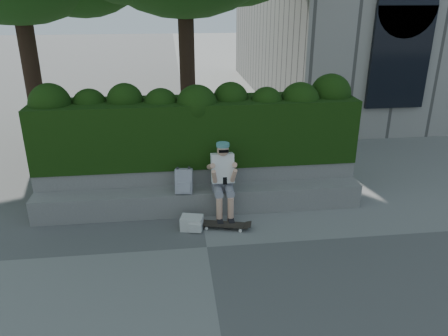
{
  "coord_description": "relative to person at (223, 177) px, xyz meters",
  "views": [
    {
      "loc": [
        -0.46,
        -6.0,
        3.79
      ],
      "look_at": [
        0.4,
        1.0,
        0.95
      ],
      "focal_mm": 35.0,
      "sensor_mm": 36.0,
      "label": 1
    }
  ],
  "objects": [
    {
      "name": "backpack_plaid",
      "position": [
        -0.69,
        0.08,
        -0.08
      ],
      "size": [
        0.32,
        0.21,
        0.44
      ],
      "primitive_type": "cube",
      "rotation": [
        0.0,
        0.0,
        -0.15
      ],
      "color": "silver",
      "rests_on": "bench_ledge"
    },
    {
      "name": "ground",
      "position": [
        -0.39,
        -1.07,
        -0.75
      ],
      "size": [
        80.0,
        80.0,
        0.0
      ],
      "primitive_type": "plane",
      "color": "slate",
      "rests_on": "ground"
    },
    {
      "name": "person",
      "position": [
        0.0,
        0.0,
        0.0
      ],
      "size": [
        0.4,
        0.76,
        1.38
      ],
      "color": "gray",
      "rests_on": "ground"
    },
    {
      "name": "bench_ledge",
      "position": [
        -0.39,
        0.18,
        -0.53
      ],
      "size": [
        6.0,
        0.45,
        0.45
      ],
      "primitive_type": "cube",
      "color": "gray",
      "rests_on": "ground"
    },
    {
      "name": "hedge",
      "position": [
        -0.39,
        0.88,
        0.6
      ],
      "size": [
        6.0,
        1.0,
        1.2
      ],
      "primitive_type": "cube",
      "color": "black",
      "rests_on": "planter_wall"
    },
    {
      "name": "backpack_ground",
      "position": [
        -0.59,
        -0.46,
        -0.63
      ],
      "size": [
        0.42,
        0.34,
        0.24
      ],
      "primitive_type": "cube",
      "rotation": [
        0.0,
        0.0,
        -0.25
      ],
      "color": "beige",
      "rests_on": "ground"
    },
    {
      "name": "skateboard",
      "position": [
        -0.04,
        -0.5,
        -0.68
      ],
      "size": [
        0.86,
        0.41,
        0.09
      ],
      "rotation": [
        0.0,
        0.0,
        -0.25
      ],
      "color": "black",
      "rests_on": "ground"
    },
    {
      "name": "planter_wall",
      "position": [
        -0.39,
        0.66,
        -0.38
      ],
      "size": [
        6.0,
        0.5,
        0.75
      ],
      "primitive_type": "cube",
      "color": "gray",
      "rests_on": "ground"
    }
  ]
}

